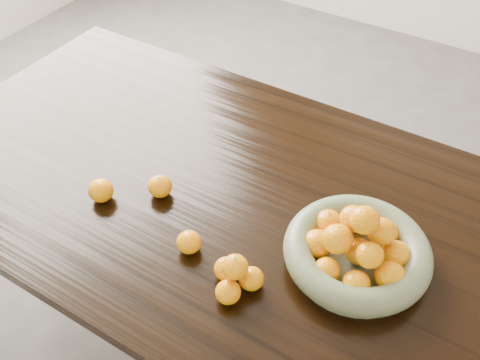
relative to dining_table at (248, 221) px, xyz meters
The scene contains 7 objects.
ground 0.66m from the dining_table, ahead, with size 5.00×5.00×0.00m, color #595754.
dining_table is the anchor object (origin of this frame).
fruit_bowl 0.35m from the dining_table, ahead, with size 0.35×0.35×0.18m.
orange_pyramid 0.31m from the dining_table, 65.15° to the right, with size 0.12×0.12×0.10m.
loose_orange_0 0.26m from the dining_table, 152.82° to the right, with size 0.06×0.06×0.06m, color #FFA307.
loose_orange_1 0.41m from the dining_table, 148.65° to the right, with size 0.07×0.07×0.06m, color #FFA307.
loose_orange_2 0.25m from the dining_table, 98.67° to the right, with size 0.06×0.06×0.06m, color #FFA307.
Camera 1 is at (0.50, -0.85, 1.77)m, focal length 40.00 mm.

